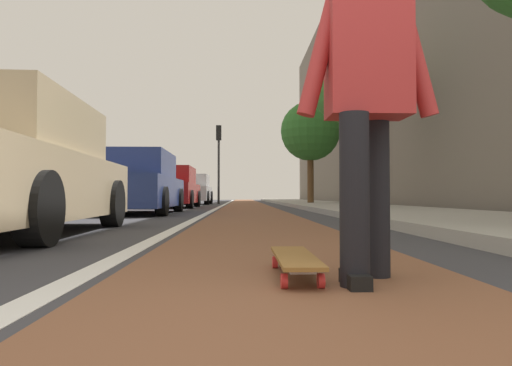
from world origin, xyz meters
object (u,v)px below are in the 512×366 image
parked_car_far (171,188)px  street_tree_far (310,132)px  traffic_light (219,150)px  skater_person (367,94)px  skateboard (295,259)px  street_tree_mid (349,87)px  parked_car_mid (134,184)px  parked_car_near (8,170)px  parked_car_end (192,190)px

parked_car_far → street_tree_far: size_ratio=0.92×
traffic_light → skater_person: bearing=-175.3°
skateboard → street_tree_mid: size_ratio=0.18×
skater_person → parked_car_mid: 9.42m
parked_car_far → street_tree_far: (3.59, -5.66, 2.61)m
parked_car_near → parked_car_far: (11.75, 0.03, -0.01)m
skater_person → parked_car_end: (21.19, 3.15, -0.21)m
parked_car_mid → parked_car_far: size_ratio=1.04×
parked_car_near → street_tree_far: (15.34, -5.63, 2.60)m
skater_person → street_tree_far: (18.15, -2.45, 2.37)m
parked_car_far → street_tree_mid: street_tree_mid is taller
skater_person → parked_car_near: skater_person is taller
traffic_light → street_tree_far: (-4.47, -4.33, 0.37)m
skater_person → parked_car_far: (14.57, 3.21, -0.23)m
skater_person → parked_car_mid: bearing=20.0°
traffic_light → street_tree_far: size_ratio=0.91×
parked_car_mid → street_tree_mid: size_ratio=0.94×
parked_car_mid → parked_car_far: 5.72m
parked_car_far → traffic_light: (8.06, -1.33, 2.23)m
skater_person → parked_car_mid: (8.85, 3.22, -0.23)m
parked_car_end → traffic_light: traffic_light is taller
skater_person → parked_car_near: (2.82, 3.17, -0.23)m
parked_car_mid → parked_car_end: bearing=-0.3°
skateboard → traffic_light: 22.71m
skateboard → parked_car_near: parked_car_near is taller
parked_car_mid → parked_car_end: size_ratio=1.05×
skater_person → parked_car_end: bearing=8.5°
parked_car_far → street_tree_mid: 7.40m
parked_car_near → traffic_light: (19.81, -1.30, 2.23)m
skateboard → parked_car_far: bearing=11.2°
traffic_light → parked_car_near: bearing=176.2°
parked_car_near → skater_person: bearing=-131.6°
skateboard → parked_car_far: 14.71m
skateboard → traffic_light: (22.48, 1.53, 2.85)m
skateboard → parked_car_near: bearing=46.7°
parked_car_far → traffic_light: bearing=-9.4°
skater_person → street_tree_mid: 11.35m
parked_car_far → street_tree_mid: (-3.81, -5.66, 2.87)m
parked_car_near → traffic_light: size_ratio=0.99×
parked_car_near → parked_car_mid: (6.04, 0.04, -0.00)m
skater_person → street_tree_mid: size_ratio=0.35×
skater_person → parked_car_far: skater_person is taller
parked_car_end → street_tree_far: street_tree_far is taller
traffic_light → street_tree_far: street_tree_far is taller
parked_car_mid → traffic_light: size_ratio=1.04×
skateboard → street_tree_far: bearing=-8.8°
skater_person → street_tree_far: 18.47m
parked_car_far → parked_car_mid: bearing=179.9°
parked_car_near → street_tree_mid: size_ratio=0.89×
parked_car_end → traffic_light: size_ratio=0.99×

